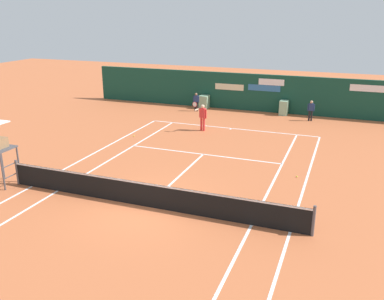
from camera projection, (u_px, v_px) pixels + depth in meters
ground_plane at (153, 200)px, 16.04m from camera, size 80.00×80.00×0.01m
tennis_net at (146, 194)px, 15.37m from camera, size 12.10×0.10×1.07m
sponsor_back_wall at (251, 93)px, 30.17m from camera, size 25.00×1.02×2.68m
player_on_baseline at (202, 115)px, 25.11m from camera, size 0.75×0.67×1.85m
ball_kid_right_post at (196, 101)px, 30.16m from camera, size 0.44×0.22×1.33m
ball_kid_centre_post at (311, 109)px, 27.43m from camera, size 0.45×0.23×1.37m
tennis_ball_mid_court at (297, 176)px, 18.26m from camera, size 0.07×0.07×0.07m
tennis_ball_by_sideline at (134, 136)px, 24.20m from camera, size 0.07×0.07×0.07m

